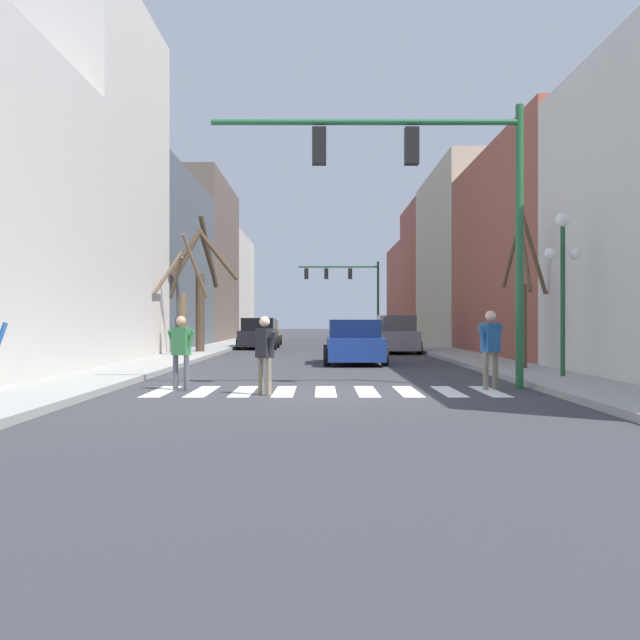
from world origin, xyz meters
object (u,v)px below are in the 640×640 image
at_px(pedestrian_waiting_at_curb, 489,343).
at_px(traffic_signal_near, 429,182).
at_px(pedestrian_on_right_sidewalk, 263,349).
at_px(street_tree_right_far, 201,282).
at_px(car_driving_away_lane, 353,343).
at_px(car_parked_left_mid, 395,336).
at_px(street_tree_left_far, 181,304).
at_px(street_lamp_right_corner, 561,260).
at_px(car_parked_right_far, 264,334).
at_px(street_tree_left_near, 522,303).
at_px(traffic_signal_far, 347,282).
at_px(car_parked_left_near, 258,334).
at_px(pedestrian_near_right_corner, 180,346).

bearing_deg(pedestrian_waiting_at_curb, traffic_signal_near, 136.94).
bearing_deg(pedestrian_on_right_sidewalk, street_tree_right_far, 153.06).
relative_size(traffic_signal_near, car_driving_away_lane, 1.48).
distance_m(car_parked_left_mid, pedestrian_waiting_at_curb, 18.95).
xyz_separation_m(car_parked_left_mid, street_tree_left_far, (-9.34, -4.91, 1.40)).
relative_size(pedestrian_on_right_sidewalk, street_tree_left_far, 0.33).
xyz_separation_m(traffic_signal_near, street_lamp_right_corner, (3.63, 1.88, -1.63)).
bearing_deg(street_lamp_right_corner, car_parked_right_far, 109.19).
bearing_deg(street_tree_left_near, pedestrian_waiting_at_curb, -111.96).
distance_m(traffic_signal_far, car_parked_right_far, 13.94).
bearing_deg(street_tree_left_far, car_driving_away_lane, -29.83).
bearing_deg(car_parked_left_near, pedestrian_waiting_at_curb, -163.46).
height_order(pedestrian_near_right_corner, street_tree_right_far, street_tree_right_far).
distance_m(car_parked_left_mid, street_tree_right_far, 9.51).
distance_m(traffic_signal_far, street_tree_right_far, 25.63).
xyz_separation_m(car_driving_away_lane, pedestrian_on_right_sidewalk, (-2.38, -11.31, 0.23)).
distance_m(car_driving_away_lane, street_tree_right_far, 10.19).
bearing_deg(traffic_signal_near, street_tree_left_far, 120.72).
bearing_deg(street_tree_right_far, street_lamp_right_corner, -52.87).
distance_m(car_parked_left_near, street_tree_left_near, 21.02).
distance_m(car_parked_right_far, pedestrian_waiting_at_curb, 30.52).
xyz_separation_m(pedestrian_near_right_corner, street_tree_left_near, (9.18, 5.71, 1.11)).
bearing_deg(car_parked_left_near, car_parked_right_far, 0.74).
height_order(traffic_signal_near, pedestrian_waiting_at_curb, traffic_signal_near).
height_order(car_parked_left_mid, street_tree_right_far, street_tree_right_far).
xyz_separation_m(car_parked_left_near, pedestrian_waiting_at_curb, (7.21, -24.27, 0.26)).
bearing_deg(pedestrian_near_right_corner, car_parked_left_mid, 93.06).
bearing_deg(pedestrian_waiting_at_curb, car_parked_left_near, 72.48).
distance_m(car_parked_left_mid, street_tree_left_near, 13.68).
height_order(car_parked_left_near, pedestrian_on_right_sidewalk, car_parked_left_near).
height_order(car_parked_right_far, street_tree_right_far, street_tree_right_far).
relative_size(car_parked_left_near, car_parked_right_far, 1.15).
bearing_deg(pedestrian_waiting_at_curb, car_driving_away_lane, 70.53).
relative_size(pedestrian_waiting_at_curb, pedestrian_on_right_sidewalk, 1.08).
xyz_separation_m(car_driving_away_lane, pedestrian_waiting_at_curb, (2.62, -10.07, 0.31)).
relative_size(pedestrian_waiting_at_curb, pedestrian_near_right_corner, 1.07).
distance_m(car_parked_left_mid, pedestrian_near_right_corner, 20.27).
height_order(pedestrian_waiting_at_curb, street_tree_right_far, street_tree_right_far).
xyz_separation_m(car_parked_left_near, street_tree_left_far, (-2.33, -10.24, 1.43)).
distance_m(street_tree_right_far, street_tree_left_far, 3.51).
distance_m(car_parked_left_near, street_tree_left_far, 10.60).
distance_m(pedestrian_on_right_sidewalk, street_tree_left_near, 9.98).
relative_size(car_parked_right_far, street_tree_left_far, 0.84).
distance_m(pedestrian_waiting_at_curb, street_tree_right_far, 19.80).
bearing_deg(street_tree_left_near, car_parked_left_mid, 100.30).
bearing_deg(car_parked_right_far, street_lamp_right_corner, -160.81).
xyz_separation_m(traffic_signal_far, pedestrian_waiting_at_curb, (1.62, -41.79, -3.52)).
bearing_deg(street_tree_left_far, street_lamp_right_corner, -45.22).
bearing_deg(traffic_signal_near, car_parked_right_far, 101.44).
distance_m(traffic_signal_near, street_tree_right_far, 18.95).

